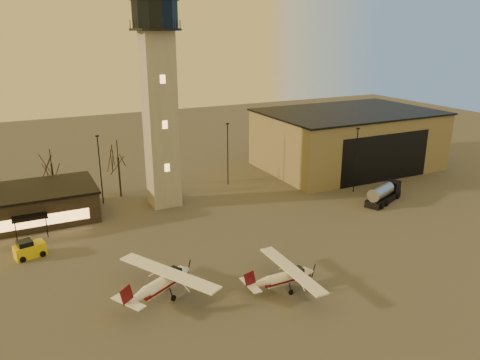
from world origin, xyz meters
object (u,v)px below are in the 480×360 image
object	(u,v)px
control_tower	(159,90)
service_cart	(29,250)
fuel_truck	(383,195)
cessna_rear	(166,284)
cessna_front	(288,279)
hangar	(347,139)

from	to	relation	value
control_tower	service_cart	distance (m)	25.98
control_tower	fuel_truck	bearing A→B (deg)	-24.99
cessna_rear	fuel_truck	world-z (taller)	cessna_rear
control_tower	service_cart	world-z (taller)	control_tower
cessna_front	fuel_truck	bearing A→B (deg)	29.73
cessna_front	cessna_rear	xyz separation A→B (m)	(-11.08, 4.18, 0.13)
control_tower	cessna_front	world-z (taller)	control_tower
cessna_rear	service_cart	bearing A→B (deg)	99.27
service_cart	cessna_front	bearing A→B (deg)	-52.93
cessna_rear	service_cart	size ratio (longest dim) A/B	3.15
cessna_front	service_cart	world-z (taller)	cessna_front
control_tower	hangar	size ratio (longest dim) A/B	1.07
hangar	cessna_rear	bearing A→B (deg)	-147.48
fuel_truck	service_cart	bearing A→B (deg)	151.97
cessna_front	service_cart	xyz separation A→B (m)	(-22.36, 18.41, -0.21)
control_tower	fuel_truck	world-z (taller)	control_tower
control_tower	cessna_front	xyz separation A→B (m)	(3.79, -27.80, -15.35)
hangar	cessna_rear	world-z (taller)	hangar
hangar	fuel_truck	size ratio (longest dim) A/B	3.89
control_tower	fuel_truck	size ratio (longest dim) A/B	4.14
cessna_rear	cessna_front	bearing A→B (deg)	-49.80
cessna_front	service_cart	distance (m)	28.97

